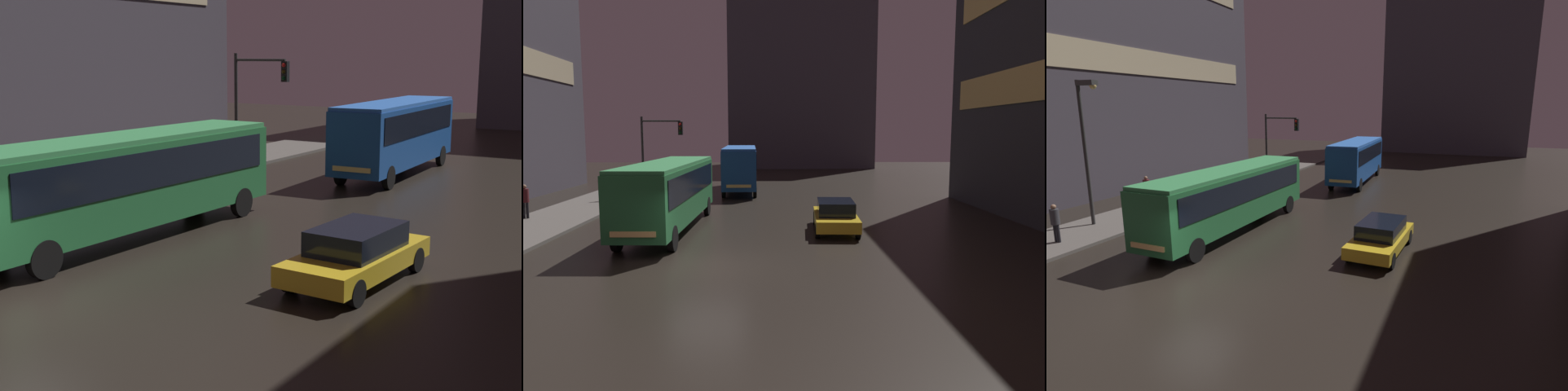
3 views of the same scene
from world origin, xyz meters
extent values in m
plane|color=black|center=(0.00, 0.00, 0.00)|extent=(120.00, 120.00, 0.00)
cube|color=#56514C|center=(-9.00, 10.00, 0.07)|extent=(4.00, 48.00, 0.15)
cube|color=#423D47|center=(-19.32, 14.48, 12.79)|extent=(10.00, 28.18, 25.59)
cube|color=beige|center=(-14.37, 14.48, 9.28)|extent=(0.24, 23.95, 1.80)
cube|color=#423D47|center=(5.78, 51.56, 11.83)|extent=(18.00, 12.00, 23.66)
cube|color=#E0B25B|center=(-3.17, 51.56, 7.72)|extent=(0.24, 10.20, 1.80)
cube|color=#E0B25B|center=(-3.17, 51.56, 14.64)|extent=(0.24, 10.20, 1.80)
cube|color=#236B38|center=(-2.53, 6.49, 1.77)|extent=(2.58, 11.39, 2.44)
cube|color=black|center=(-2.53, 6.49, 2.24)|extent=(2.62, 10.49, 1.10)
cube|color=#399252|center=(-2.53, 6.49, 3.07)|extent=(2.53, 11.17, 0.16)
cube|color=#F4CC72|center=(-2.66, 0.81, 0.95)|extent=(1.62, 0.14, 0.20)
cylinder|color=black|center=(-1.57, 2.20, 0.50)|extent=(0.27, 1.01, 1.00)
cylinder|color=black|center=(-3.68, 2.25, 0.50)|extent=(0.27, 1.01, 1.00)
cylinder|color=black|center=(-1.37, 10.74, 0.50)|extent=(0.27, 1.01, 1.00)
cylinder|color=black|center=(-3.48, 10.79, 0.50)|extent=(0.27, 1.01, 1.00)
cube|color=#194793|center=(-0.27, 21.97, 1.89)|extent=(2.80, 10.52, 2.68)
cube|color=black|center=(-0.27, 21.97, 2.48)|extent=(2.83, 9.69, 1.10)
cube|color=blue|center=(-0.27, 21.97, 3.31)|extent=(2.75, 10.31, 0.16)
cube|color=#F4CC72|center=(-0.04, 16.74, 0.95)|extent=(1.64, 0.17, 0.20)
cylinder|color=black|center=(0.97, 18.21, 0.50)|extent=(0.29, 1.01, 1.00)
cylinder|color=black|center=(-1.17, 18.11, 0.50)|extent=(0.29, 1.01, 1.00)
cylinder|color=black|center=(0.64, 25.83, 0.50)|extent=(0.29, 1.01, 1.00)
cylinder|color=black|center=(-1.51, 25.73, 0.50)|extent=(0.29, 1.01, 1.00)
cube|color=gold|center=(5.10, 6.12, 0.55)|extent=(2.13, 4.77, 0.50)
cube|color=black|center=(5.10, 6.12, 1.10)|extent=(1.74, 2.65, 0.61)
cylinder|color=black|center=(5.87, 4.44, 0.32)|extent=(0.23, 0.65, 0.64)
cylinder|color=black|center=(4.15, 4.53, 0.32)|extent=(0.23, 0.65, 0.64)
cylinder|color=black|center=(6.05, 7.71, 0.32)|extent=(0.23, 0.65, 0.64)
cylinder|color=black|center=(4.33, 7.80, 0.32)|extent=(0.23, 0.65, 0.64)
cylinder|color=black|center=(-8.67, 1.54, 0.57)|extent=(0.14, 0.14, 0.83)
cylinder|color=black|center=(-8.49, 1.54, 0.57)|extent=(0.14, 0.14, 0.83)
cylinder|color=#333338|center=(-8.58, 1.54, 1.33)|extent=(0.52, 0.52, 0.69)
sphere|color=#8C664C|center=(-8.58, 1.54, 1.79)|extent=(0.22, 0.22, 0.22)
cylinder|color=black|center=(-10.43, 8.99, 0.56)|extent=(0.14, 0.14, 0.82)
cylinder|color=black|center=(-10.25, 8.99, 0.56)|extent=(0.14, 0.14, 0.82)
cylinder|color=#4C191E|center=(-10.34, 8.99, 1.32)|extent=(0.56, 0.56, 0.69)
sphere|color=#8C664C|center=(-10.34, 8.99, 1.77)|extent=(0.22, 0.22, 0.22)
cylinder|color=#2D2D2D|center=(-6.70, 18.31, 2.78)|extent=(0.16, 0.16, 5.57)
cylinder|color=#2D2D2D|center=(-5.39, 18.31, 5.27)|extent=(2.63, 0.12, 0.12)
cube|color=black|center=(-4.08, 18.31, 4.77)|extent=(0.30, 0.24, 0.90)
sphere|color=red|center=(-4.08, 18.17, 5.05)|extent=(0.18, 0.18, 0.18)
sphere|color=#3B2B07|center=(-4.08, 18.17, 4.77)|extent=(0.18, 0.18, 0.18)
sphere|color=black|center=(-4.08, 18.17, 4.49)|extent=(0.18, 0.18, 0.18)
cylinder|color=#2D2D2D|center=(-9.53, 4.25, 3.77)|extent=(0.18, 0.18, 7.24)
cube|color=#383838|center=(-8.93, 4.25, 7.24)|extent=(1.10, 0.36, 0.24)
sphere|color=#F4CC72|center=(-8.53, 4.25, 7.09)|extent=(0.32, 0.32, 0.32)
camera|label=1|loc=(12.26, -9.66, 5.51)|focal=50.00mm
camera|label=2|loc=(2.27, -16.78, 4.50)|focal=35.00mm
camera|label=3|loc=(8.36, -10.44, 6.13)|focal=28.00mm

